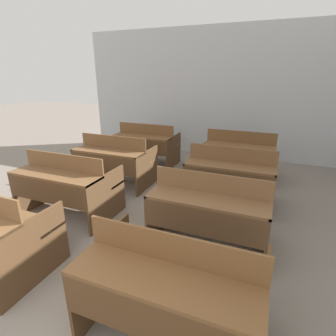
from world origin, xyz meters
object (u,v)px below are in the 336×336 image
(bench_back_left, at_px, (146,144))
(bench_back_right, at_px, (239,153))
(bench_front_right, at_px, (172,285))
(bench_third_right, at_px, (230,175))
(bench_second_left, at_px, (67,184))
(bench_second_right, at_px, (210,209))
(bench_third_left, at_px, (115,159))

(bench_back_left, relative_size, bench_back_right, 1.00)
(bench_front_right, height_order, bench_third_right, same)
(bench_second_left, height_order, bench_back_right, same)
(bench_third_right, bearing_deg, bench_second_right, -91.63)
(bench_third_left, distance_m, bench_back_right, 2.31)
(bench_back_right, bearing_deg, bench_second_right, -90.20)
(bench_front_right, height_order, bench_third_left, same)
(bench_front_right, xyz_separation_m, bench_back_left, (-1.96, 3.54, 0.00))
(bench_back_right, bearing_deg, bench_back_left, 179.83)
(bench_second_right, relative_size, bench_third_left, 1.00)
(bench_front_right, distance_m, bench_back_right, 3.53)
(bench_second_left, bearing_deg, bench_back_right, 50.15)
(bench_front_right, relative_size, bench_third_left, 1.00)
(bench_front_right, xyz_separation_m, bench_second_left, (-1.98, 1.16, 0.00))
(bench_second_left, xyz_separation_m, bench_third_left, (0.00, 1.17, 0.00))
(bench_second_right, bearing_deg, bench_third_left, 149.78)
(bench_second_right, relative_size, bench_back_right, 1.00)
(bench_back_right, bearing_deg, bench_third_left, -148.70)
(bench_second_left, relative_size, bench_third_left, 1.00)
(bench_front_right, relative_size, bench_second_left, 1.00)
(bench_third_right, relative_size, bench_back_left, 1.00)
(bench_second_left, bearing_deg, bench_back_left, 89.46)
(bench_front_right, relative_size, bench_back_left, 1.00)
(bench_third_left, relative_size, bench_back_right, 1.00)
(bench_third_left, bearing_deg, bench_front_right, -49.70)
(bench_back_left, xyz_separation_m, bench_back_right, (1.96, -0.01, 0.00))
(bench_back_left, bearing_deg, bench_third_left, -90.88)
(bench_second_left, xyz_separation_m, bench_third_right, (2.01, 1.18, 0.00))
(bench_front_right, bearing_deg, bench_third_left, 130.30)
(bench_front_right, distance_m, bench_second_right, 1.18)
(bench_third_left, distance_m, bench_back_left, 1.21)
(bench_second_right, bearing_deg, bench_front_right, -89.61)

